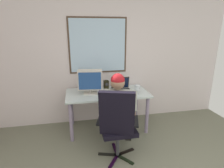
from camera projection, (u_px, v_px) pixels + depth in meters
The scene contains 8 objects.
wall_rear at pixel (113, 51), 3.51m from camera, with size 4.57×0.08×2.79m.
desk at pixel (107, 97), 3.30m from camera, with size 1.45×0.73×0.71m.
office_chair at pixel (117, 123), 2.43m from camera, with size 0.63×0.61×1.08m.
person_seated at pixel (118, 111), 2.67m from camera, with size 0.64×0.86×1.24m.
crt_monitor at pixel (90, 80), 3.14m from camera, with size 0.43×0.24×0.42m.
laptop at pixel (121, 87), 3.36m from camera, with size 0.33×0.28×0.23m.
wine_glass at pixel (137, 88), 3.15m from camera, with size 0.09×0.09×0.17m.
desk_speaker at pixel (106, 85), 3.39m from camera, with size 0.09×0.09×0.18m.
Camera 1 is at (-0.72, -0.72, 1.78)m, focal length 29.37 mm.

